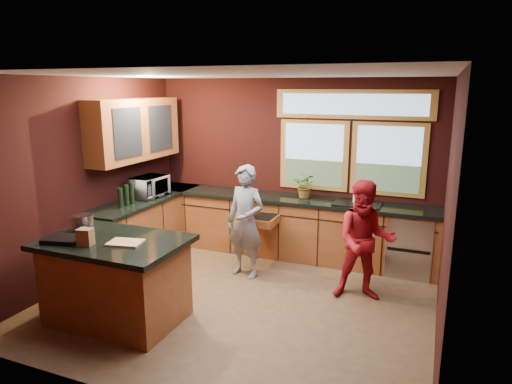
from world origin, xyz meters
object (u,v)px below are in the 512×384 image
Objects in this scene: person_red at (365,241)px; cutting_board at (125,243)px; island at (116,280)px; person_grey at (246,221)px; stock_pot at (83,222)px.

person_red is 2.79m from cutting_board.
person_grey reaches higher than island.
cutting_board is at bearing -157.54° from person_red.
island is 0.52m from cutting_board.
person_red reaches higher than island.
person_red is at bearing 35.87° from cutting_board.
person_grey is 6.48× the size of stock_pot.
island is 1.04× the size of person_red.
person_red is 4.26× the size of cutting_board.
stock_pot is (-3.01, -1.43, 0.29)m from person_red.
person_red reaches higher than stock_pot.
person_grey is (0.84, 1.69, 0.30)m from island.
island is 2.94m from person_red.
person_red is (2.46, 1.58, 0.27)m from island.
island is 1.00× the size of person_grey.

